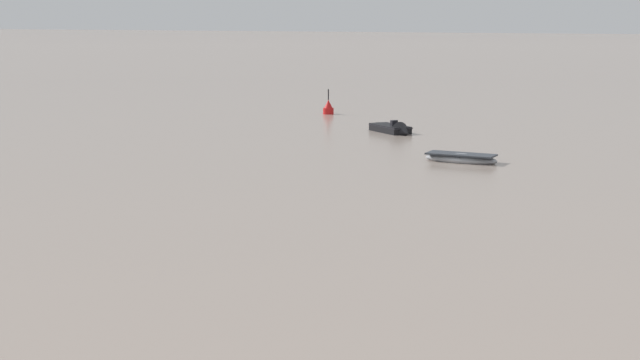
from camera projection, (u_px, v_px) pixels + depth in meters
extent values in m
cube|color=black|center=(390.00, 130.00, 70.33)|extent=(3.69, 3.47, 0.71)
cone|color=black|center=(404.00, 133.00, 68.68)|extent=(1.77, 1.80, 1.42)
cube|color=black|center=(390.00, 126.00, 70.25)|extent=(3.77, 3.55, 0.08)
cube|color=black|center=(394.00, 123.00, 69.75)|extent=(0.54, 0.56, 0.39)
cube|color=black|center=(378.00, 126.00, 71.86)|extent=(0.35, 0.36, 0.50)
ellipsoid|color=gray|center=(461.00, 159.00, 56.34)|extent=(4.41, 1.79, 0.68)
cube|color=#33383F|center=(461.00, 154.00, 56.29)|extent=(4.06, 1.74, 0.09)
cube|color=#33383F|center=(461.00, 156.00, 56.31)|extent=(0.37, 1.34, 0.07)
cylinder|color=red|center=(328.00, 112.00, 82.91)|extent=(0.90, 0.90, 0.70)
cone|color=red|center=(328.00, 104.00, 82.79)|extent=(0.72, 0.72, 0.70)
cylinder|color=black|center=(328.00, 94.00, 82.66)|extent=(0.10, 0.10, 0.90)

